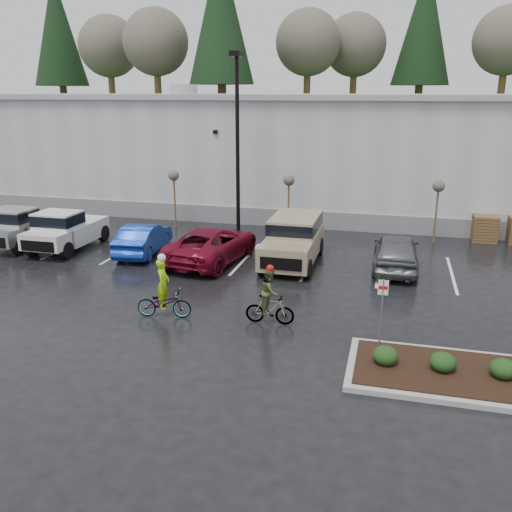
% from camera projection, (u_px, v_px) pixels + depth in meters
% --- Properties ---
extents(ground, '(120.00, 120.00, 0.00)m').
position_uv_depth(ground, '(254.00, 338.00, 16.83)').
color(ground, black).
rests_on(ground, ground).
extents(warehouse, '(60.50, 15.50, 7.20)m').
position_uv_depth(warehouse, '(337.00, 149.00, 36.14)').
color(warehouse, silver).
rests_on(warehouse, ground).
extents(wooded_ridge, '(80.00, 25.00, 6.00)m').
position_uv_depth(wooded_ridge, '(361.00, 134.00, 57.65)').
color(wooded_ridge, '#20421B').
rests_on(wooded_ridge, ground).
extents(lamppost, '(0.50, 1.00, 9.22)m').
position_uv_depth(lamppost, '(237.00, 126.00, 27.25)').
color(lamppost, black).
rests_on(lamppost, ground).
extents(sapling_west, '(0.60, 0.60, 3.20)m').
position_uv_depth(sapling_west, '(174.00, 179.00, 30.00)').
color(sapling_west, '#513520').
rests_on(sapling_west, ground).
extents(sapling_mid, '(0.60, 0.60, 3.20)m').
position_uv_depth(sapling_mid, '(289.00, 183.00, 28.44)').
color(sapling_mid, '#513520').
rests_on(sapling_mid, ground).
extents(sapling_east, '(0.60, 0.60, 3.20)m').
position_uv_depth(sapling_east, '(438.00, 190.00, 26.64)').
color(sapling_east, '#513520').
rests_on(sapling_east, ground).
extents(pallet_stack_a, '(1.20, 1.20, 1.35)m').
position_uv_depth(pallet_stack_a, '(485.00, 228.00, 27.57)').
color(pallet_stack_a, '#513520').
rests_on(pallet_stack_a, ground).
extents(curb_island, '(8.00, 3.00, 0.15)m').
position_uv_depth(curb_island, '(502.00, 380.00, 14.21)').
color(curb_island, gray).
rests_on(curb_island, ground).
extents(mulch_bed, '(7.60, 2.60, 0.04)m').
position_uv_depth(mulch_bed, '(502.00, 377.00, 14.18)').
color(mulch_bed, black).
rests_on(mulch_bed, curb_island).
extents(shrub_a, '(0.70, 0.70, 0.52)m').
position_uv_depth(shrub_a, '(385.00, 356.00, 14.83)').
color(shrub_a, black).
rests_on(shrub_a, curb_island).
extents(shrub_b, '(0.70, 0.70, 0.52)m').
position_uv_depth(shrub_b, '(443.00, 362.00, 14.47)').
color(shrub_b, black).
rests_on(shrub_b, curb_island).
extents(shrub_c, '(0.70, 0.70, 0.52)m').
position_uv_depth(shrub_c, '(503.00, 369.00, 14.11)').
color(shrub_c, black).
rests_on(shrub_c, curb_island).
extents(fire_lane_sign, '(0.30, 0.05, 2.20)m').
position_uv_depth(fire_lane_sign, '(382.00, 305.00, 15.70)').
color(fire_lane_sign, gray).
rests_on(fire_lane_sign, ground).
extents(pickup_silver, '(2.10, 5.20, 1.96)m').
position_uv_depth(pickup_silver, '(26.00, 224.00, 27.07)').
color(pickup_silver, '#ACB0B4').
rests_on(pickup_silver, ground).
extents(pickup_white, '(2.10, 5.20, 1.96)m').
position_uv_depth(pickup_white, '(70.00, 228.00, 26.40)').
color(pickup_white, silver).
rests_on(pickup_white, ground).
extents(car_blue, '(1.99, 4.51, 1.44)m').
position_uv_depth(car_blue, '(144.00, 238.00, 25.49)').
color(car_blue, navy).
rests_on(car_blue, ground).
extents(car_red, '(3.30, 5.95, 1.57)m').
position_uv_depth(car_red, '(212.00, 244.00, 24.29)').
color(car_red, maroon).
rests_on(car_red, ground).
extents(suv_tan, '(2.20, 5.10, 2.06)m').
position_uv_depth(suv_tan, '(293.00, 241.00, 23.85)').
color(suv_tan, '#9D896A').
rests_on(suv_tan, ground).
extents(car_grey, '(1.93, 4.68, 1.59)m').
position_uv_depth(car_grey, '(396.00, 251.00, 23.16)').
color(car_grey, '#5C5E60').
rests_on(car_grey, ground).
extents(cyclist_hivis, '(1.92, 0.92, 2.24)m').
position_uv_depth(cyclist_hivis, '(164.00, 298.00, 18.23)').
color(cyclist_hivis, '#3F3F44').
rests_on(cyclist_hivis, ground).
extents(cyclist_olive, '(1.58, 0.76, 2.04)m').
position_uv_depth(cyclist_olive, '(270.00, 302.00, 17.67)').
color(cyclist_olive, '#3F3F44').
rests_on(cyclist_olive, ground).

